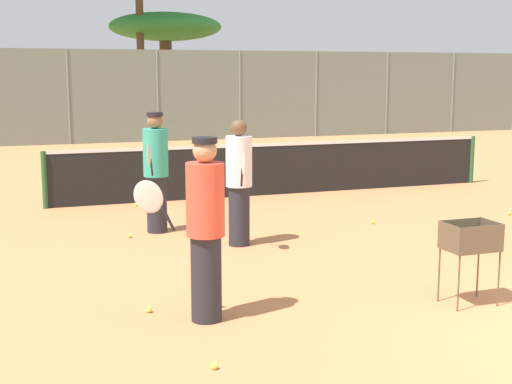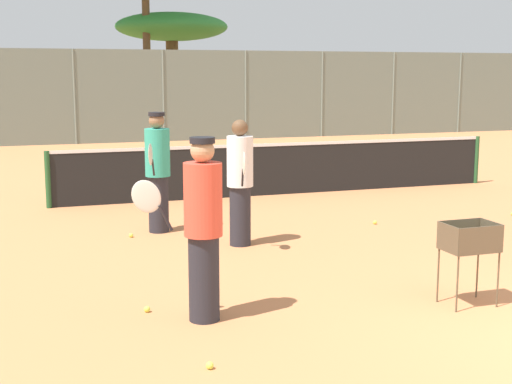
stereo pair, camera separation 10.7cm
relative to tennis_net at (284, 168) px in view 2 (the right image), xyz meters
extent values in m
cylinder|color=#26592D|center=(-4.69, 0.00, -0.02)|extent=(0.10, 0.10, 1.07)
cylinder|color=#26592D|center=(4.69, 0.00, -0.02)|extent=(0.10, 0.10, 1.07)
cube|color=black|center=(0.00, 0.00, -0.05)|extent=(9.39, 0.01, 1.01)
cube|color=white|center=(0.00, 0.00, 0.48)|extent=(9.39, 0.02, 0.06)
cylinder|color=slate|center=(-3.15, 12.17, 1.09)|extent=(0.08, 0.08, 3.31)
cylinder|color=slate|center=(0.00, 12.17, 1.09)|extent=(0.08, 0.08, 3.31)
cylinder|color=slate|center=(3.15, 12.17, 1.09)|extent=(0.08, 0.08, 3.31)
cylinder|color=slate|center=(6.29, 12.17, 1.09)|extent=(0.08, 0.08, 3.31)
cylinder|color=slate|center=(9.44, 12.17, 1.09)|extent=(0.08, 0.08, 3.31)
cylinder|color=slate|center=(12.59, 12.17, 1.09)|extent=(0.08, 0.08, 3.31)
cube|color=slate|center=(0.00, 12.17, 1.09)|extent=(31.47, 0.01, 3.31)
cylinder|color=brown|center=(0.04, 15.57, 2.67)|extent=(0.31, 0.31, 6.46)
cylinder|color=brown|center=(1.36, 16.86, 1.35)|extent=(0.53, 0.53, 3.81)
ellipsoid|color=#338438|center=(1.36, 16.86, 3.85)|extent=(4.76, 4.76, 1.19)
cylinder|color=#26262D|center=(-3.14, -2.65, -0.11)|extent=(0.32, 0.32, 0.89)
cylinder|color=teal|center=(-3.14, -2.65, 0.71)|extent=(0.39, 0.39, 0.74)
sphere|color=#8C6647|center=(-3.14, -2.65, 1.20)|extent=(0.24, 0.24, 0.24)
cylinder|color=black|center=(-3.14, -2.65, 1.30)|extent=(0.25, 0.25, 0.06)
cylinder|color=black|center=(-3.28, -3.00, 0.52)|extent=(0.08, 0.15, 0.27)
ellipsoid|color=silver|center=(-3.35, -3.17, 0.74)|extent=(0.17, 0.38, 0.43)
cylinder|color=#26262D|center=(-3.50, -6.84, -0.12)|extent=(0.31, 0.31, 0.88)
cylinder|color=#E54C38|center=(-3.50, -6.84, 0.70)|extent=(0.39, 0.39, 0.74)
sphere|color=tan|center=(-3.50, -6.84, 1.18)|extent=(0.24, 0.24, 0.24)
cylinder|color=black|center=(-3.50, -6.84, 1.29)|extent=(0.25, 0.25, 0.06)
cylinder|color=black|center=(-3.86, -6.74, 0.51)|extent=(0.15, 0.07, 0.27)
ellipsoid|color=silver|center=(-4.04, -6.69, 0.73)|extent=(0.39, 0.13, 0.43)
cylinder|color=#26262D|center=(-2.19, -3.90, -0.12)|extent=(0.31, 0.31, 0.87)
cylinder|color=white|center=(-2.19, -3.90, 0.68)|extent=(0.38, 0.38, 0.73)
sphere|color=brown|center=(-2.19, -3.90, 1.16)|extent=(0.24, 0.24, 0.24)
cylinder|color=black|center=(-2.27, -4.27, 0.50)|extent=(0.06, 0.15, 0.27)
ellipsoid|color=silver|center=(-2.30, -4.45, 0.72)|extent=(0.11, 0.40, 0.43)
cylinder|color=brown|center=(-0.93, -7.47, -0.25)|extent=(0.02, 0.02, 0.61)
cylinder|color=brown|center=(-0.42, -7.47, -0.25)|extent=(0.02, 0.02, 0.61)
cylinder|color=brown|center=(-0.93, -7.11, -0.25)|extent=(0.02, 0.02, 0.61)
cylinder|color=brown|center=(-0.42, -7.11, -0.25)|extent=(0.02, 0.02, 0.61)
cube|color=brown|center=(-0.67, -7.29, 0.06)|extent=(0.55, 0.40, 0.01)
cube|color=brown|center=(-0.67, -7.49, 0.20)|extent=(0.55, 0.01, 0.30)
cube|color=brown|center=(-0.67, -7.09, 0.20)|extent=(0.55, 0.01, 0.30)
cube|color=brown|center=(-0.95, -7.29, 0.20)|extent=(0.01, 0.40, 0.30)
cube|color=brown|center=(-0.40, -7.29, 0.20)|extent=(0.01, 0.40, 0.30)
sphere|color=#D1E54C|center=(-0.56, -7.36, 0.10)|extent=(0.07, 0.07, 0.07)
sphere|color=#D1E54C|center=(-0.58, -7.43, 0.10)|extent=(0.07, 0.07, 0.07)
sphere|color=#D1E54C|center=(-0.74, -7.29, 0.10)|extent=(0.07, 0.07, 0.07)
sphere|color=#D1E54C|center=(-0.72, -7.26, 0.10)|extent=(0.07, 0.07, 0.07)
sphere|color=#D1E54C|center=(-0.83, -7.41, 0.10)|extent=(0.07, 0.07, 0.07)
sphere|color=#D1E54C|center=(-0.88, -7.39, 0.10)|extent=(0.07, 0.07, 0.07)
sphere|color=#D1E54C|center=(-0.78, -7.15, 0.10)|extent=(0.07, 0.07, 0.07)
sphere|color=#D1E54C|center=(-0.82, -7.39, 0.15)|extent=(0.07, 0.07, 0.07)
sphere|color=#D1E54C|center=(-0.64, -7.42, 0.10)|extent=(0.07, 0.07, 0.07)
sphere|color=#D1E54C|center=(-0.69, -7.24, 0.15)|extent=(0.07, 0.07, 0.07)
sphere|color=#D1E54C|center=(-4.02, -6.42, -0.52)|extent=(0.07, 0.07, 0.07)
sphere|color=#D1E54C|center=(-3.63, -2.90, -0.52)|extent=(0.07, 0.07, 0.07)
sphere|color=#D1E54C|center=(-3.78, -8.05, -0.52)|extent=(0.07, 0.07, 0.07)
sphere|color=#D1E54C|center=(-3.07, -0.35, -0.52)|extent=(0.07, 0.07, 0.07)
sphere|color=#D1E54C|center=(0.37, -3.26, -0.52)|extent=(0.07, 0.07, 0.07)
camera|label=1|loc=(-5.36, -13.57, 1.94)|focal=50.00mm
camera|label=2|loc=(-5.26, -13.60, 1.94)|focal=50.00mm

